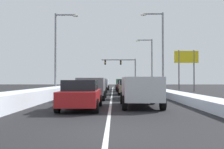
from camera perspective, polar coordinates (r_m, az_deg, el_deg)
name	(u,v)px	position (r m, az deg, el deg)	size (l,w,h in m)	color
ground_plane	(112,95)	(27.15, -0.01, -4.43)	(128.41, 128.41, 0.00)	black
lane_stripe_between_right_lane_and_center_lane	(112,92)	(32.08, 0.06, -3.93)	(0.14, 54.33, 0.01)	silver
snow_bank_right_shoulder	(155,90)	(32.47, 9.47, -3.42)	(1.49, 54.33, 0.53)	silver
snow_bank_left_shoulder	(69,89)	(32.53, -9.33, -3.15)	(1.80, 54.33, 0.83)	silver
suv_silver_right_lane_nearest	(140,89)	(14.76, 6.21, -3.14)	(2.16, 4.90, 1.67)	#B7BABF
sedan_charcoal_right_lane_second	(134,89)	(20.96, 4.90, -3.27)	(2.00, 4.50, 1.51)	#38383D
sedan_tan_right_lane_third	(127,87)	(27.29, 3.38, -2.80)	(2.00, 4.50, 1.51)	#937F60
sedan_maroon_right_lane_fourth	(124,86)	(33.97, 2.63, -2.50)	(2.00, 4.50, 1.51)	maroon
suv_green_right_lane_fifth	(122,83)	(40.67, 2.31, -1.94)	(2.16, 4.90, 1.67)	#1E5633
sedan_red_center_lane_nearest	(81,95)	(13.48, -6.83, -4.40)	(2.00, 4.50, 1.51)	maroon
suv_gray_center_lane_second	(92,86)	(20.54, -4.38, -2.61)	(2.16, 4.90, 1.67)	slate
suv_black_center_lane_third	(97,85)	(27.93, -3.39, -2.25)	(2.16, 4.90, 1.67)	black
sedan_navy_center_lane_fourth	(98,86)	(34.40, -3.15, -2.48)	(2.00, 4.50, 1.51)	navy
suv_white_center_lane_fifth	(102,83)	(40.16, -2.26, -1.95)	(2.16, 4.90, 1.67)	silver
traffic_light_gantry	(125,66)	(56.86, 2.80, 1.77)	(7.54, 0.47, 6.20)	slate
street_lamp_right_near	(160,46)	(30.30, 10.50, 6.26)	(2.66, 0.36, 9.25)	gray
street_lamp_right_mid	(149,59)	(39.95, 8.23, 3.32)	(2.66, 0.36, 7.77)	gray
street_lamp_left_mid	(59,46)	(29.04, -11.64, 6.13)	(2.66, 0.36, 8.80)	gray
roadside_sign_right	(186,61)	(35.86, 16.03, 2.82)	(3.20, 0.16, 5.50)	#59595B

